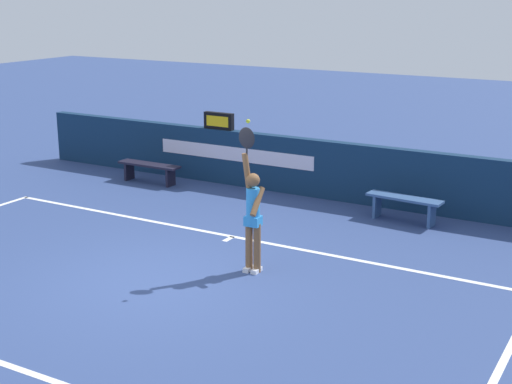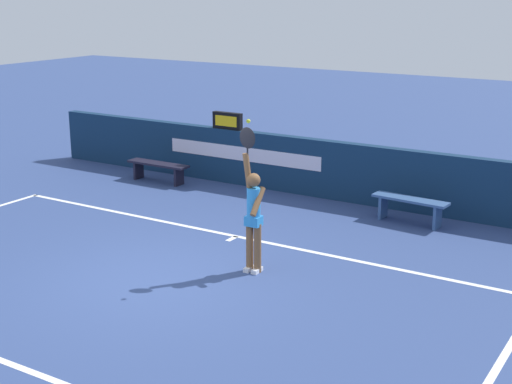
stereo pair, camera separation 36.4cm
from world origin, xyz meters
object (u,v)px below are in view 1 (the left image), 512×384
tennis_player (253,214)px  tennis_ball (248,121)px  speed_display (219,121)px  courtside_bench_far (149,168)px  courtside_bench_near (404,203)px

tennis_player → tennis_ball: tennis_ball is taller
speed_display → tennis_player: size_ratio=0.32×
tennis_player → courtside_bench_far: (-4.98, 3.71, -0.62)m
courtside_bench_near → courtside_bench_far: (-6.26, -0.07, -0.03)m
tennis_player → courtside_bench_far: 6.24m
tennis_ball → courtside_bench_far: tennis_ball is taller
courtside_bench_far → tennis_ball: bearing=-37.8°
tennis_player → courtside_bench_far: tennis_player is taller
speed_display → tennis_player: (3.57, -4.60, -0.50)m
courtside_bench_near → courtside_bench_far: bearing=-179.4°
tennis_ball → courtside_bench_far: 6.68m
tennis_ball → speed_display: bearing=126.9°
speed_display → courtside_bench_far: bearing=-147.9°
tennis_player → speed_display: bearing=127.8°
courtside_bench_near → tennis_ball: bearing=-107.8°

